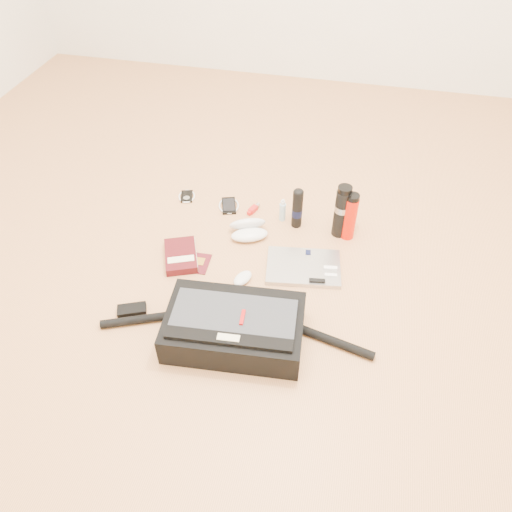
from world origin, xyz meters
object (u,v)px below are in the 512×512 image
object	(u,v)px
book	(181,256)
thermos_black	(342,211)
messenger_bag	(234,327)
laptop	(304,267)
thermos_red	(350,217)

from	to	relation	value
book	thermos_black	bearing A→B (deg)	3.93
messenger_bag	book	world-z (taller)	messenger_bag
laptop	thermos_black	world-z (taller)	thermos_black
messenger_bag	laptop	bearing A→B (deg)	59.85
laptop	book	size ratio (longest dim) A/B	1.41
laptop	messenger_bag	bearing A→B (deg)	-123.58
thermos_black	book	bearing A→B (deg)	-153.76
book	thermos_red	size ratio (longest dim) A/B	1.03
laptop	thermos_black	distance (m)	0.32
laptop	thermos_black	size ratio (longest dim) A/B	1.30
thermos_red	book	bearing A→B (deg)	-155.77
messenger_bag	laptop	world-z (taller)	messenger_bag
thermos_red	laptop	bearing A→B (deg)	-122.19
thermos_red	messenger_bag	bearing A→B (deg)	-118.09
book	thermos_black	distance (m)	0.74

